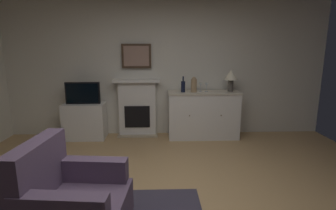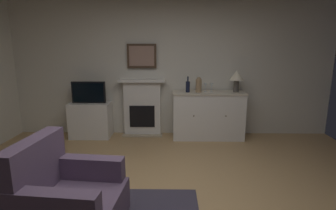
{
  "view_description": "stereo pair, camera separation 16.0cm",
  "coord_description": "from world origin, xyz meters",
  "px_view_note": "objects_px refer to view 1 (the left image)",
  "views": [
    {
      "loc": [
        -0.13,
        -2.44,
        1.67
      ],
      "look_at": [
        -0.03,
        0.67,
        1.0
      ],
      "focal_mm": 28.13,
      "sensor_mm": 36.0,
      "label": 1
    },
    {
      "loc": [
        0.03,
        -2.44,
        1.67
      ],
      "look_at": [
        -0.03,
        0.67,
        1.0
      ],
      "focal_mm": 28.13,
      "sensor_mm": 36.0,
      "label": 2
    }
  ],
  "objects_px": {
    "wine_glass_left": "(201,85)",
    "tv_cabinet": "(85,121)",
    "fireplace_unit": "(137,108)",
    "tv_set": "(83,93)",
    "table_lamp": "(231,76)",
    "framed_picture": "(136,56)",
    "wine_glass_center": "(207,85)",
    "sideboard_cabinet": "(203,115)",
    "wine_bottle": "(183,86)",
    "armchair": "(71,202)",
    "vase_decorative": "(194,85)"
  },
  "relations": [
    {
      "from": "table_lamp",
      "to": "wine_glass_left",
      "type": "bearing_deg",
      "value": 179.87
    },
    {
      "from": "sideboard_cabinet",
      "to": "wine_glass_center",
      "type": "bearing_deg",
      "value": -13.87
    },
    {
      "from": "wine_bottle",
      "to": "sideboard_cabinet",
      "type": "bearing_deg",
      "value": 5.79
    },
    {
      "from": "fireplace_unit",
      "to": "table_lamp",
      "type": "relative_size",
      "value": 2.75
    },
    {
      "from": "wine_glass_left",
      "to": "tv_cabinet",
      "type": "xyz_separation_m",
      "value": [
        -2.16,
        0.01,
        -0.67
      ]
    },
    {
      "from": "table_lamp",
      "to": "armchair",
      "type": "xyz_separation_m",
      "value": [
        -2.09,
        -2.74,
        -0.78
      ]
    },
    {
      "from": "wine_glass_left",
      "to": "fireplace_unit",
      "type": "bearing_deg",
      "value": 171.57
    },
    {
      "from": "framed_picture",
      "to": "wine_glass_center",
      "type": "xyz_separation_m",
      "value": [
        1.3,
        -0.23,
        -0.52
      ]
    },
    {
      "from": "tv_cabinet",
      "to": "tv_set",
      "type": "height_order",
      "value": "tv_set"
    },
    {
      "from": "sideboard_cabinet",
      "to": "framed_picture",
      "type": "bearing_deg",
      "value": 169.93
    },
    {
      "from": "tv_set",
      "to": "armchair",
      "type": "xyz_separation_m",
      "value": [
        0.63,
        -2.73,
        -0.49
      ]
    },
    {
      "from": "fireplace_unit",
      "to": "vase_decorative",
      "type": "bearing_deg",
      "value": -12.13
    },
    {
      "from": "fireplace_unit",
      "to": "tv_set",
      "type": "xyz_separation_m",
      "value": [
        -0.98,
        -0.19,
        0.32
      ]
    },
    {
      "from": "wine_glass_center",
      "to": "tv_cabinet",
      "type": "distance_m",
      "value": 2.37
    },
    {
      "from": "wine_glass_center",
      "to": "vase_decorative",
      "type": "height_order",
      "value": "vase_decorative"
    },
    {
      "from": "wine_glass_center",
      "to": "tv_cabinet",
      "type": "relative_size",
      "value": 0.22
    },
    {
      "from": "fireplace_unit",
      "to": "wine_glass_center",
      "type": "xyz_separation_m",
      "value": [
        1.3,
        -0.19,
        0.46
      ]
    },
    {
      "from": "wine_bottle",
      "to": "tv_set",
      "type": "xyz_separation_m",
      "value": [
        -1.84,
        0.03,
        -0.12
      ]
    },
    {
      "from": "tv_cabinet",
      "to": "armchair",
      "type": "distance_m",
      "value": 2.83
    },
    {
      "from": "wine_glass_left",
      "to": "wine_glass_center",
      "type": "height_order",
      "value": "same"
    },
    {
      "from": "wine_glass_center",
      "to": "fireplace_unit",
      "type": "bearing_deg",
      "value": 171.74
    },
    {
      "from": "vase_decorative",
      "to": "tv_cabinet",
      "type": "height_order",
      "value": "vase_decorative"
    },
    {
      "from": "sideboard_cabinet",
      "to": "wine_glass_left",
      "type": "relative_size",
      "value": 8.09
    },
    {
      "from": "framed_picture",
      "to": "armchair",
      "type": "distance_m",
      "value": 3.2
    },
    {
      "from": "wine_glass_center",
      "to": "armchair",
      "type": "relative_size",
      "value": 0.18
    },
    {
      "from": "fireplace_unit",
      "to": "tv_set",
      "type": "relative_size",
      "value": 1.77
    },
    {
      "from": "wine_glass_center",
      "to": "tv_set",
      "type": "height_order",
      "value": "tv_set"
    },
    {
      "from": "framed_picture",
      "to": "sideboard_cabinet",
      "type": "distance_m",
      "value": 1.67
    },
    {
      "from": "framed_picture",
      "to": "wine_bottle",
      "type": "distance_m",
      "value": 1.05
    },
    {
      "from": "sideboard_cabinet",
      "to": "armchair",
      "type": "relative_size",
      "value": 1.45
    },
    {
      "from": "framed_picture",
      "to": "sideboard_cabinet",
      "type": "bearing_deg",
      "value": -10.07
    },
    {
      "from": "fireplace_unit",
      "to": "tv_cabinet",
      "type": "relative_size",
      "value": 1.47
    },
    {
      "from": "wine_glass_left",
      "to": "tv_cabinet",
      "type": "height_order",
      "value": "wine_glass_left"
    },
    {
      "from": "tv_cabinet",
      "to": "wine_bottle",
      "type": "bearing_deg",
      "value": -1.71
    },
    {
      "from": "framed_picture",
      "to": "tv_cabinet",
      "type": "height_order",
      "value": "framed_picture"
    },
    {
      "from": "tv_cabinet",
      "to": "framed_picture",
      "type": "bearing_deg",
      "value": 12.01
    },
    {
      "from": "fireplace_unit",
      "to": "armchair",
      "type": "xyz_separation_m",
      "value": [
        -0.35,
        -2.92,
        -0.17
      ]
    },
    {
      "from": "fireplace_unit",
      "to": "sideboard_cabinet",
      "type": "distance_m",
      "value": 1.27
    },
    {
      "from": "fireplace_unit",
      "to": "framed_picture",
      "type": "bearing_deg",
      "value": 90.0
    },
    {
      "from": "wine_bottle",
      "to": "wine_glass_left",
      "type": "distance_m",
      "value": 0.33
    },
    {
      "from": "tv_cabinet",
      "to": "armchair",
      "type": "height_order",
      "value": "armchair"
    },
    {
      "from": "sideboard_cabinet",
      "to": "table_lamp",
      "type": "relative_size",
      "value": 3.34
    },
    {
      "from": "table_lamp",
      "to": "tv_set",
      "type": "height_order",
      "value": "table_lamp"
    },
    {
      "from": "wine_bottle",
      "to": "vase_decorative",
      "type": "xyz_separation_m",
      "value": [
        0.2,
        -0.01,
        0.03
      ]
    },
    {
      "from": "tv_set",
      "to": "wine_bottle",
      "type": "bearing_deg",
      "value": -0.98
    },
    {
      "from": "framed_picture",
      "to": "table_lamp",
      "type": "xyz_separation_m",
      "value": [
        1.75,
        -0.22,
        -0.37
      ]
    },
    {
      "from": "framed_picture",
      "to": "wine_glass_left",
      "type": "distance_m",
      "value": 1.32
    },
    {
      "from": "vase_decorative",
      "to": "tv_cabinet",
      "type": "relative_size",
      "value": 0.37
    },
    {
      "from": "sideboard_cabinet",
      "to": "table_lamp",
      "type": "xyz_separation_m",
      "value": [
        0.5,
        0.0,
        0.72
      ]
    },
    {
      "from": "fireplace_unit",
      "to": "sideboard_cabinet",
      "type": "bearing_deg",
      "value": -8.05
    }
  ]
}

